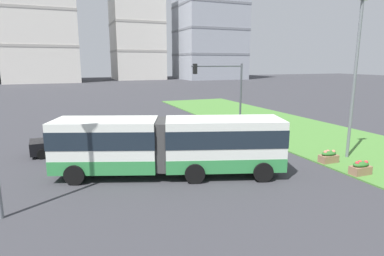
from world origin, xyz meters
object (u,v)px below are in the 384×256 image
flower_planter_4 (329,157)px  streetlight_median (355,74)px  car_black_sedan (66,142)px  traffic_light_far_right (225,85)px  articulated_bus (169,145)px  flower_planter_3 (361,168)px  apartment_tower_eastcentre (210,19)px  apartment_tower_centre (136,25)px

flower_planter_4 → streetlight_median: size_ratio=0.12×
flower_planter_4 → streetlight_median: (1.90, 0.42, 4.77)m
car_black_sedan → traffic_light_far_right: (12.33, 1.51, 3.26)m
articulated_bus → flower_planter_4: (9.26, -1.61, -1.23)m
car_black_sedan → flower_planter_4: size_ratio=4.08×
traffic_light_far_right → streetlight_median: bearing=-67.4°
flower_planter_3 → flower_planter_4: 2.21m
flower_planter_3 → apartment_tower_eastcentre: (34.58, 94.62, 19.98)m
car_black_sedan → apartment_tower_centre: apartment_tower_centre is taller
articulated_bus → car_black_sedan: size_ratio=2.66×
articulated_bus → apartment_tower_eastcentre: bearing=64.2°
streetlight_median → apartment_tower_eastcentre: (32.68, 91.99, 15.20)m
apartment_tower_centre → car_black_sedan: bearing=-105.1°
articulated_bus → apartment_tower_centre: 101.43m
flower_planter_3 → car_black_sedan: bearing=144.0°
apartment_tower_eastcentre → streetlight_median: bearing=-109.6°
articulated_bus → apartment_tower_centre: size_ratio=0.33×
apartment_tower_centre → articulated_bus: bearing=-101.3°
streetlight_median → apartment_tower_eastcentre: bearing=70.4°
car_black_sedan → traffic_light_far_right: traffic_light_far_right is taller
flower_planter_4 → articulated_bus: bearing=170.1°
car_black_sedan → flower_planter_4: 16.43m
articulated_bus → traffic_light_far_right: traffic_light_far_right is taller
car_black_sedan → streetlight_median: size_ratio=0.47×
apartment_tower_eastcentre → flower_planter_3: bearing=-110.1°
flower_planter_4 → apartment_tower_centre: size_ratio=0.03×
flower_planter_3 → apartment_tower_centre: 104.00m
articulated_bus → streetlight_median: size_ratio=1.25×
flower_planter_4 → apartment_tower_centre: bearing=84.0°
car_black_sedan → streetlight_median: bearing=-25.5°
articulated_bus → apartment_tower_centre: apartment_tower_centre is taller
articulated_bus → car_black_sedan: 8.28m
streetlight_median → apartment_tower_centre: (8.51, 99.29, 13.15)m
traffic_light_far_right → flower_planter_3: bearing=-80.7°
flower_planter_4 → streetlight_median: 5.15m
flower_planter_4 → traffic_light_far_right: 10.48m
car_black_sedan → flower_planter_3: size_ratio=4.08×
articulated_bus → apartment_tower_eastcentre: 102.55m
apartment_tower_centre → flower_planter_3: bearing=-95.8°
traffic_light_far_right → apartment_tower_eastcentre: 91.92m
car_black_sedan → flower_planter_4: bearing=-29.7°
flower_planter_3 → traffic_light_far_right: bearing=99.3°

